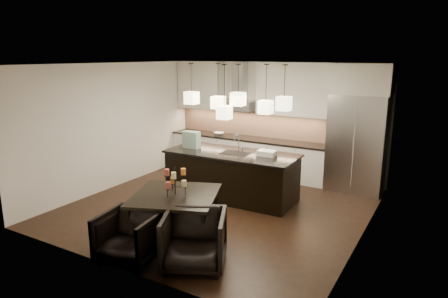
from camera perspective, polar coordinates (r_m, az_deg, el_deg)
The scene contains 37 objects.
floor at distance 8.08m, azimuth -0.72°, elevation -8.32°, with size 5.50×5.50×0.02m, color black.
ceiling at distance 7.51m, azimuth -0.78°, elevation 12.11°, with size 5.50×5.50×0.02m, color white.
wall_back at distance 10.10m, azimuth 7.33°, elevation 4.28°, with size 5.50×0.02×2.80m, color silver.
wall_front at distance 5.55m, azimuth -15.54°, elevation -3.58°, with size 5.50×0.02×2.80m, color silver.
wall_left at distance 9.36m, azimuth -15.43°, elevation 3.20°, with size 0.02×5.50×2.80m, color silver.
wall_right at distance 6.72m, azimuth 19.90°, elevation -0.99°, with size 0.02×5.50×2.80m, color silver.
refrigerator at distance 9.19m, azimuth 18.46°, elevation 0.74°, with size 1.20×0.72×2.15m, color #B7B7BA.
fridge_panel at distance 9.01m, azimuth 19.12°, elevation 9.46°, with size 1.26×0.72×0.65m, color silver.
lower_cabinets at distance 10.25m, azimuth 3.23°, elevation -0.97°, with size 4.21×0.62×0.88m, color silver.
countertop at distance 10.15m, azimuth 3.27°, elevation 1.55°, with size 4.21×0.66×0.04m, color black.
backsplash at distance 10.35m, azimuth 4.04°, elevation 3.65°, with size 4.21×0.02×0.63m, color tan.
upper_cab_left at distance 10.83m, azimuth -3.38°, elevation 9.10°, with size 1.25×0.35×1.25m, color silver.
upper_cab_right at distance 9.63m, azimuth 10.08°, elevation 8.40°, with size 1.86×0.35×1.25m, color silver.
hood_canopy at distance 10.20m, azimuth 1.94°, elevation 6.28°, with size 0.90×0.52×0.24m, color #B7B7BA.
hood_chimney at distance 10.24m, azimuth 2.27°, elevation 9.68°, with size 0.30×0.28×0.96m, color #B7B7BA.
fruit_bowl at distance 10.47m, azimuth -0.73°, elevation 2.22°, with size 0.26×0.26×0.06m, color silver.
island_body at distance 8.45m, azimuth 1.10°, elevation -3.87°, with size 2.67×1.07×0.94m, color black.
island_top at distance 8.32m, azimuth 1.12°, elevation -0.63°, with size 2.76×1.16×0.04m, color black.
faucet at distance 8.31m, azimuth 2.12°, elevation 0.94°, with size 0.11×0.26×0.41m, color silver, non-canonical shape.
tote_bag at distance 8.71m, azimuth -4.68°, elevation 1.33°, with size 0.36×0.19×0.36m, color #154D3A.
food_container at distance 8.08m, azimuth 6.15°, elevation -0.58°, with size 0.36×0.26×0.11m, color silver.
dining_table at distance 6.63m, azimuth -6.87°, elevation -9.62°, with size 1.31×1.31×0.79m, color black, non-canonical shape.
candelabra at distance 6.42m, azimuth -7.02°, elevation -4.48°, with size 0.38×0.38×0.46m, color black, non-canonical shape.
candle_a at distance 6.39m, azimuth -5.74°, elevation -4.93°, with size 0.08×0.08×0.10m, color #F1E29C.
candle_b at distance 6.57m, azimuth -7.33°, elevation -4.48°, with size 0.08×0.08×0.10m, color orange.
candle_c at distance 6.34m, azimuth -7.96°, elevation -5.16°, with size 0.08×0.08×0.10m, color #A74439.
candle_d at distance 6.44m, azimuth -5.84°, elevation -3.23°, with size 0.08×0.08×0.10m, color orange.
candle_e at distance 6.44m, azimuth -8.17°, elevation -3.30°, with size 0.08×0.08×0.10m, color #A74439.
candle_f at distance 6.25m, azimuth -7.20°, elevation -3.78°, with size 0.08×0.08×0.10m, color #F1E29C.
armchair_left at distance 6.11m, azimuth -13.36°, elevation -12.16°, with size 0.80×0.83×0.75m, color black.
armchair_right at distance 5.82m, azimuth -4.26°, elevation -12.83°, with size 0.87×0.89×0.81m, color black.
pendant_a at distance 8.45m, azimuth -4.65°, elevation 7.29°, with size 0.24×0.24×0.26m, color beige.
pendant_b at distance 8.48m, azimuth -0.85°, elevation 6.66°, with size 0.24×0.24×0.26m, color beige.
pendant_c at distance 7.85m, azimuth 2.03°, elevation 7.14°, with size 0.24×0.24×0.26m, color beige.
pendant_d at distance 7.84m, azimuth 5.96°, elevation 5.96°, with size 0.24×0.24×0.26m, color beige.
pendant_e at distance 7.50m, azimuth 8.55°, elevation 6.43°, with size 0.24×0.24×0.26m, color beige.
pendant_f at distance 7.76m, azimuth 0.06°, elevation 5.25°, with size 0.24×0.24×0.26m, color beige.
Camera 1 is at (3.85, -6.44, 2.97)m, focal length 32.00 mm.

